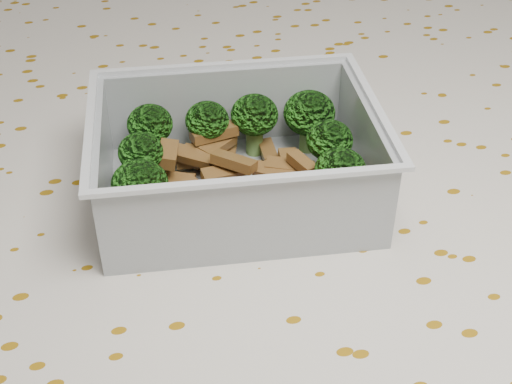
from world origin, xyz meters
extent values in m
cube|color=brown|center=(0.00, 0.00, 0.73)|extent=(1.40, 0.90, 0.04)
cube|color=beige|center=(0.00, 0.00, 0.75)|extent=(1.46, 0.96, 0.01)
cube|color=beige|center=(0.00, 0.48, 0.66)|extent=(1.46, 0.01, 0.18)
cube|color=#B5BCC1|center=(-0.01, 0.03, 0.76)|extent=(0.20, 0.16, 0.00)
cube|color=#B5BCC1|center=(-0.01, 0.10, 0.79)|extent=(0.18, 0.02, 0.06)
cube|color=#B5BCC1|center=(-0.02, -0.04, 0.79)|extent=(0.18, 0.02, 0.06)
cube|color=#B5BCC1|center=(0.08, 0.02, 0.79)|extent=(0.02, 0.13, 0.06)
cube|color=#B5BCC1|center=(-0.10, 0.04, 0.79)|extent=(0.02, 0.13, 0.06)
cube|color=silver|center=(0.00, 0.10, 0.82)|extent=(0.19, 0.03, 0.00)
cube|color=silver|center=(-0.02, -0.04, 0.82)|extent=(0.19, 0.03, 0.00)
cube|color=silver|center=(0.08, 0.02, 0.82)|extent=(0.02, 0.14, 0.00)
cube|color=silver|center=(-0.11, 0.04, 0.82)|extent=(0.02, 0.14, 0.00)
cylinder|color=#608C3F|center=(-0.06, 0.08, 0.77)|extent=(0.01, 0.01, 0.02)
ellipsoid|color=#287B18|center=(-0.06, 0.08, 0.79)|extent=(0.03, 0.03, 0.03)
cylinder|color=#608C3F|center=(-0.02, 0.07, 0.77)|extent=(0.01, 0.01, 0.02)
ellipsoid|color=#287B18|center=(-0.02, 0.07, 0.79)|extent=(0.03, 0.03, 0.03)
cylinder|color=#608C3F|center=(0.01, 0.07, 0.77)|extent=(0.01, 0.01, 0.02)
ellipsoid|color=#287B18|center=(0.01, 0.07, 0.79)|extent=(0.04, 0.04, 0.03)
cylinder|color=#608C3F|center=(0.05, 0.07, 0.77)|extent=(0.01, 0.01, 0.02)
ellipsoid|color=#287B18|center=(0.05, 0.07, 0.79)|extent=(0.04, 0.04, 0.03)
cylinder|color=#608C3F|center=(-0.08, 0.04, 0.77)|extent=(0.01, 0.01, 0.02)
ellipsoid|color=#287B18|center=(-0.08, 0.04, 0.79)|extent=(0.03, 0.03, 0.03)
cylinder|color=#608C3F|center=(0.05, 0.03, 0.77)|extent=(0.01, 0.01, 0.02)
ellipsoid|color=#287B18|center=(0.05, 0.03, 0.79)|extent=(0.03, 0.03, 0.03)
cylinder|color=#608C3F|center=(-0.08, 0.01, 0.77)|extent=(0.01, 0.01, 0.02)
ellipsoid|color=#287B18|center=(-0.08, 0.01, 0.79)|extent=(0.04, 0.04, 0.03)
cylinder|color=#608C3F|center=(0.05, -0.01, 0.77)|extent=(0.01, 0.01, 0.02)
ellipsoid|color=#287B18|center=(0.05, -0.01, 0.79)|extent=(0.03, 0.03, 0.03)
cube|color=brown|center=(0.03, 0.02, 0.77)|extent=(0.02, 0.03, 0.01)
cube|color=brown|center=(-0.05, 0.04, 0.77)|extent=(0.02, 0.03, 0.01)
cube|color=brown|center=(0.01, 0.02, 0.77)|extent=(0.02, 0.02, 0.01)
cube|color=brown|center=(0.02, 0.02, 0.78)|extent=(0.04, 0.03, 0.01)
cube|color=brown|center=(-0.03, 0.06, 0.77)|extent=(0.03, 0.01, 0.01)
cube|color=brown|center=(-0.03, 0.06, 0.78)|extent=(0.03, 0.03, 0.01)
cube|color=brown|center=(0.03, 0.02, 0.79)|extent=(0.02, 0.03, 0.01)
cube|color=brown|center=(-0.01, 0.06, 0.77)|extent=(0.02, 0.03, 0.01)
cube|color=brown|center=(-0.02, 0.03, 0.78)|extent=(0.03, 0.02, 0.01)
cube|color=brown|center=(-0.01, 0.05, 0.77)|extent=(0.03, 0.03, 0.01)
cube|color=brown|center=(0.02, 0.03, 0.77)|extent=(0.03, 0.03, 0.01)
cube|color=brown|center=(0.03, 0.03, 0.78)|extent=(0.02, 0.03, 0.01)
cube|color=brown|center=(-0.05, 0.03, 0.77)|extent=(0.03, 0.03, 0.01)
cube|color=brown|center=(-0.01, 0.03, 0.79)|extent=(0.03, 0.03, 0.01)
cube|color=brown|center=(-0.04, 0.06, 0.78)|extent=(0.03, 0.03, 0.01)
cube|color=brown|center=(0.02, 0.06, 0.77)|extent=(0.01, 0.03, 0.01)
cube|color=brown|center=(-0.02, 0.07, 0.79)|extent=(0.04, 0.02, 0.01)
cube|color=brown|center=(0.01, 0.02, 0.78)|extent=(0.03, 0.03, 0.01)
cube|color=brown|center=(-0.02, 0.07, 0.78)|extent=(0.03, 0.03, 0.01)
cube|color=brown|center=(-0.06, 0.04, 0.77)|extent=(0.03, 0.02, 0.01)
cube|color=brown|center=(-0.06, 0.05, 0.79)|extent=(0.02, 0.03, 0.01)
cube|color=brown|center=(-0.04, 0.07, 0.77)|extent=(0.03, 0.02, 0.01)
cube|color=brown|center=(-0.02, 0.06, 0.78)|extent=(0.03, 0.03, 0.01)
cylinder|color=#B2430E|center=(-0.01, -0.01, 0.78)|extent=(0.14, 0.03, 0.03)
sphere|color=#B2430E|center=(0.06, -0.01, 0.78)|extent=(0.03, 0.03, 0.03)
sphere|color=#B2430E|center=(-0.08, -0.01, 0.78)|extent=(0.03, 0.03, 0.03)
camera|label=1|loc=(-0.10, -0.36, 1.06)|focal=50.00mm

